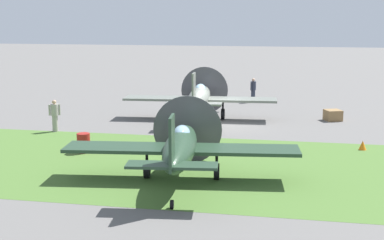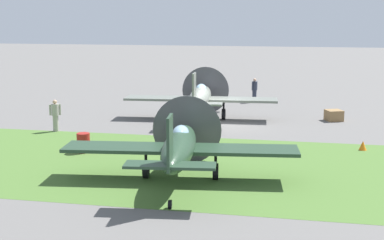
# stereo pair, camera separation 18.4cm
# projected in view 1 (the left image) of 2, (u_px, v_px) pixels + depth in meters

# --- Properties ---
(ground_plane) EXTENTS (160.00, 160.00, 0.00)m
(ground_plane) POSITION_uv_depth(u_px,v_px,m) (219.00, 124.00, 32.66)
(ground_plane) COLOR #605E5B
(grass_verge) EXTENTS (120.00, 11.00, 0.01)m
(grass_verge) POSITION_uv_depth(u_px,v_px,m) (186.00, 165.00, 23.61)
(grass_verge) COLOR #476B2D
(grass_verge) RESTS_ON ground
(airplane_lead) EXTENTS (9.24, 7.31, 3.29)m
(airplane_lead) POSITION_uv_depth(u_px,v_px,m) (200.00, 97.00, 33.53)
(airplane_lead) COLOR slate
(airplane_lead) RESTS_ON ground
(airplane_wingman) EXTENTS (9.06, 7.19, 3.21)m
(airplane_wingman) POSITION_uv_depth(u_px,v_px,m) (181.00, 147.00, 21.17)
(airplane_wingman) COLOR #233D28
(airplane_wingman) RESTS_ON ground
(ground_crew_chief) EXTENTS (0.58, 0.38, 1.73)m
(ground_crew_chief) POSITION_uv_depth(u_px,v_px,m) (55.00, 115.00, 30.29)
(ground_crew_chief) COLOR #9E998E
(ground_crew_chief) RESTS_ON ground
(ground_crew_mechanic) EXTENTS (0.38, 0.56, 1.73)m
(ground_crew_mechanic) POSITION_uv_depth(u_px,v_px,m) (253.00, 90.00, 40.43)
(ground_crew_mechanic) COLOR #2D3342
(ground_crew_mechanic) RESTS_ON ground
(fuel_drum) EXTENTS (0.60, 0.60, 0.90)m
(fuel_drum) POSITION_uv_depth(u_px,v_px,m) (84.00, 143.00, 25.74)
(fuel_drum) COLOR maroon
(fuel_drum) RESTS_ON ground
(supply_crate) EXTENTS (1.18, 1.18, 0.64)m
(supply_crate) POSITION_uv_depth(u_px,v_px,m) (333.00, 115.00, 33.54)
(supply_crate) COLOR olive
(supply_crate) RESTS_ON ground
(runway_marker_cone) EXTENTS (0.36, 0.36, 0.44)m
(runway_marker_cone) POSITION_uv_depth(u_px,v_px,m) (363.00, 145.00, 26.30)
(runway_marker_cone) COLOR orange
(runway_marker_cone) RESTS_ON ground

